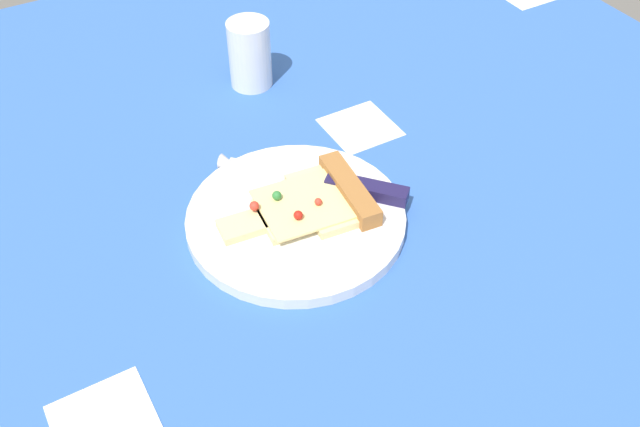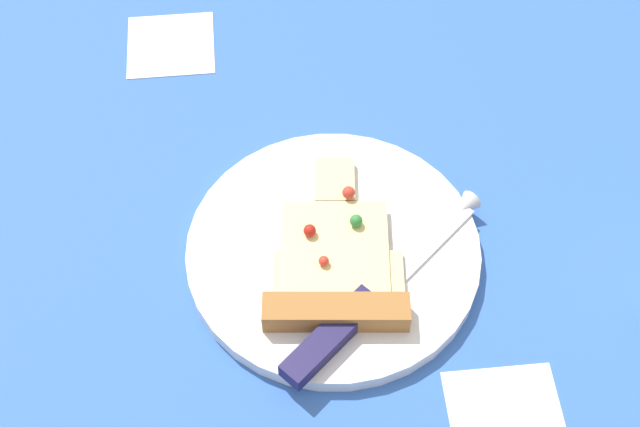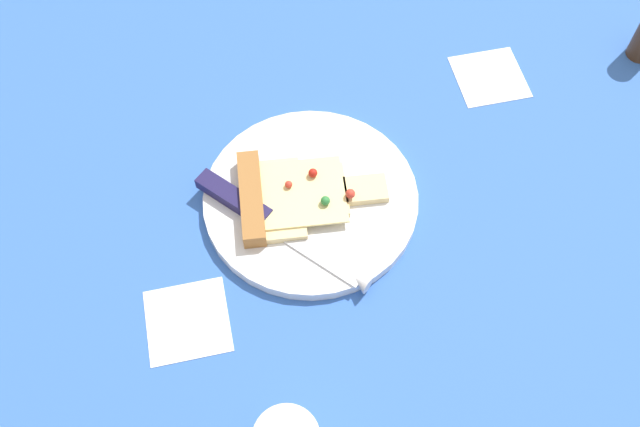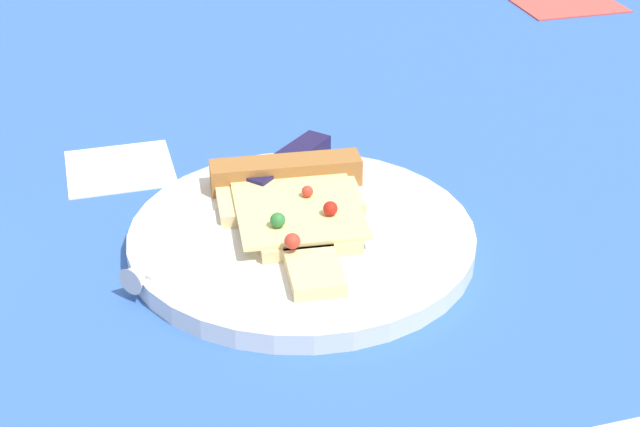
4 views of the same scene
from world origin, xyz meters
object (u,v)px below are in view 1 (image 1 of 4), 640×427
at_px(drinking_glass, 250,54).
at_px(knife, 330,182).
at_px(pizza_slice, 315,202).
at_px(plate, 295,218).

bearing_deg(drinking_glass, knife, -95.03).
xyz_separation_m(pizza_slice, drinking_glass, (0.06, 0.29, 0.03)).
bearing_deg(knife, pizza_slice, 172.62).
bearing_deg(drinking_glass, pizza_slice, -101.10).
relative_size(plate, knife, 1.34).
distance_m(plate, pizza_slice, 0.03).
bearing_deg(plate, knife, 19.37).
bearing_deg(plate, drinking_glass, 73.99).
bearing_deg(pizza_slice, plate, 90.07).
relative_size(pizza_slice, drinking_glass, 1.84).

